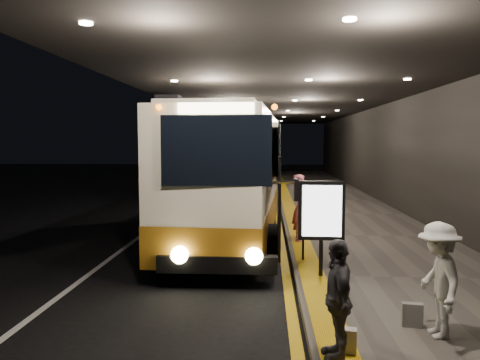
{
  "coord_description": "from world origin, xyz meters",
  "views": [
    {
      "loc": [
        1.94,
        -12.29,
        2.79
      ],
      "look_at": [
        1.17,
        1.0,
        1.7
      ],
      "focal_mm": 35.0,
      "sensor_mm": 36.0,
      "label": 1
    }
  ],
  "objects": [
    {
      "name": "ground",
      "position": [
        0.0,
        0.0,
        0.0
      ],
      "size": [
        90.0,
        90.0,
        0.0
      ],
      "primitive_type": "plane",
      "color": "black"
    },
    {
      "name": "lane_line_white",
      "position": [
        -1.8,
        5.0,
        0.01
      ],
      "size": [
        0.12,
        50.0,
        0.01
      ],
      "primitive_type": "cube",
      "color": "silver",
      "rests_on": "ground"
    },
    {
      "name": "kerb_stripe_yellow",
      "position": [
        2.35,
        5.0,
        0.01
      ],
      "size": [
        0.18,
        50.0,
        0.01
      ],
      "primitive_type": "cube",
      "color": "gold",
      "rests_on": "ground"
    },
    {
      "name": "sidewalk",
      "position": [
        4.75,
        5.0,
        0.07
      ],
      "size": [
        4.5,
        50.0,
        0.15
      ],
      "primitive_type": "cube",
      "color": "#514C44",
      "rests_on": "ground"
    },
    {
      "name": "tactile_strip",
      "position": [
        2.85,
        5.0,
        0.16
      ],
      "size": [
        0.5,
        50.0,
        0.01
      ],
      "primitive_type": "cube",
      "color": "gold",
      "rests_on": "sidewalk"
    },
    {
      "name": "terminal_wall",
      "position": [
        7.0,
        5.0,
        3.0
      ],
      "size": [
        0.1,
        50.0,
        6.0
      ],
      "primitive_type": "cube",
      "color": "black",
      "rests_on": "ground"
    },
    {
      "name": "support_columns",
      "position": [
        -1.5,
        4.0,
        2.2
      ],
      "size": [
        0.8,
        24.8,
        4.4
      ],
      "color": "black",
      "rests_on": "ground"
    },
    {
      "name": "canopy",
      "position": [
        2.5,
        5.0,
        4.6
      ],
      "size": [
        9.0,
        50.0,
        0.4
      ],
      "primitive_type": "cube",
      "color": "black",
      "rests_on": "support_columns"
    },
    {
      "name": "coach_main",
      "position": [
        1.01,
        1.73,
        1.68
      ],
      "size": [
        2.96,
        11.35,
        3.51
      ],
      "rotation": [
        0.0,
        0.0,
        -0.06
      ],
      "color": "#EEE6C7",
      "rests_on": "ground"
    },
    {
      "name": "coach_second",
      "position": [
        1.0,
        17.68,
        1.86
      ],
      "size": [
        3.17,
        12.44,
        3.88
      ],
      "rotation": [
        0.0,
        0.0,
        0.05
      ],
      "color": "#EEE6C7",
      "rests_on": "ground"
    },
    {
      "name": "coach_third",
      "position": [
        0.86,
        29.4,
        1.9
      ],
      "size": [
        2.68,
        12.58,
        3.95
      ],
      "rotation": [
        0.0,
        0.0,
        -0.01
      ],
      "color": "#EEE6C7",
      "rests_on": "ground"
    },
    {
      "name": "passenger_boarding",
      "position": [
        2.84,
        0.13,
        1.04
      ],
      "size": [
        0.58,
        0.73,
        1.78
      ],
      "primitive_type": "imported",
      "rotation": [
        0.0,
        0.0,
        1.31
      ],
      "color": "#BF5967",
      "rests_on": "sidewalk"
    },
    {
      "name": "passenger_waiting_white",
      "position": [
        4.26,
        -5.96,
        0.93
      ],
      "size": [
        0.47,
        1.01,
        1.57
      ],
      "primitive_type": "imported",
      "rotation": [
        0.0,
        0.0,
        -1.57
      ],
      "color": "beige",
      "rests_on": "sidewalk"
    },
    {
      "name": "passenger_waiting_grey",
      "position": [
        2.8,
        -6.7,
        0.89
      ],
      "size": [
        0.48,
        0.89,
        1.48
      ],
      "primitive_type": "imported",
      "rotation": [
        0.0,
        0.0,
        -1.52
      ],
      "color": "#4F4E53",
      "rests_on": "sidewalk"
    },
    {
      "name": "bag_polka",
      "position": [
        4.02,
        -5.66,
        0.32
      ],
      "size": [
        0.3,
        0.16,
        0.35
      ],
      "primitive_type": "cube",
      "rotation": [
        0.0,
        0.0,
        -0.15
      ],
      "color": "black",
      "rests_on": "sidewalk"
    },
    {
      "name": "bag_plain",
      "position": [
        2.94,
        -6.56,
        0.31
      ],
      "size": [
        0.28,
        0.19,
        0.31
      ],
      "primitive_type": "cube",
      "rotation": [
        0.0,
        0.0,
        -0.2
      ],
      "color": "beige",
      "rests_on": "sidewalk"
    },
    {
      "name": "info_sign",
      "position": [
        3.0,
        -3.23,
        1.42
      ],
      "size": [
        0.89,
        0.15,
        1.89
      ],
      "rotation": [
        0.0,
        0.0,
        -0.03
      ],
      "color": "black",
      "rests_on": "sidewalk"
    },
    {
      "name": "stanchion_post",
      "position": [
        2.75,
        -1.96,
        0.69
      ],
      "size": [
        0.05,
        0.05,
        1.07
      ],
      "primitive_type": "cylinder",
      "color": "black",
      "rests_on": "sidewalk"
    }
  ]
}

